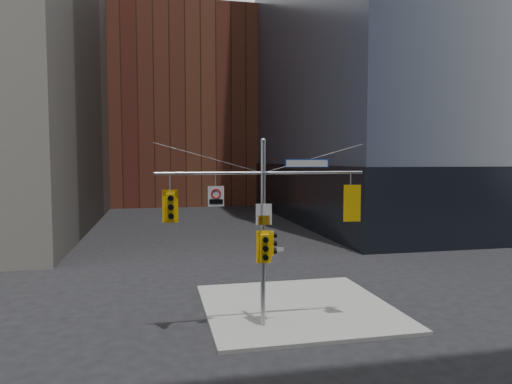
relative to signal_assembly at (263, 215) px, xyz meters
name	(u,v)px	position (x,y,z in m)	size (l,w,h in m)	color
ground	(276,350)	(0.00, -1.99, -4.42)	(160.00, 160.00, 0.00)	black
sidewalk_corner	(297,307)	(2.00, 2.01, -4.34)	(8.00, 8.00, 0.15)	gray
podium_ne	(440,190)	(28.00, 30.01, -1.42)	(36.40, 36.40, 6.00)	black
brick_midrise	(182,112)	(0.00, 56.01, 9.58)	(26.00, 20.00, 28.00)	brown
signal_assembly	(263,215)	(0.00, 0.00, 0.00)	(8.00, 0.80, 7.30)	#95979D
traffic_light_west_arm	(170,207)	(-3.44, 0.01, 0.38)	(0.58, 0.46, 1.21)	#EEB50C
traffic_light_east_arm	(350,203)	(3.53, 0.00, 0.38)	(0.69, 0.55, 1.43)	#EEB50C
traffic_light_pole_side	(271,243)	(0.32, 0.00, -1.11)	(0.37, 0.31, 0.93)	#EEB50C
traffic_light_pole_front	(265,248)	(0.00, -0.27, -1.20)	(0.59, 0.48, 1.23)	#EEB50C
street_sign_blade	(307,163)	(1.72, 0.00, 1.93)	(1.74, 0.11, 0.34)	navy
regulatory_sign_arm	(216,196)	(-1.79, -0.02, 0.76)	(0.60, 0.08, 0.74)	silver
regulatory_sign_pole	(264,215)	(0.00, -0.11, 0.01)	(0.60, 0.10, 0.79)	silver
street_blade_ew	(274,250)	(0.45, 0.01, -1.36)	(0.72, 0.06, 0.14)	silver
street_blade_ns	(260,252)	(0.00, 0.46, -1.51)	(0.05, 0.77, 0.15)	#145926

